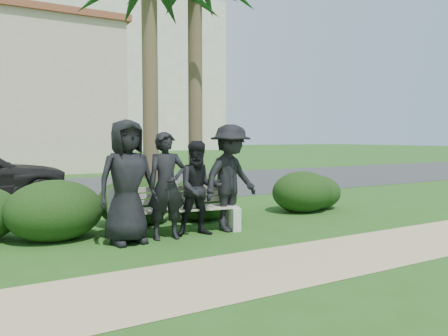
{
  "coord_description": "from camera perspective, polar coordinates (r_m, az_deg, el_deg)",
  "views": [
    {
      "loc": [
        -3.4,
        -6.14,
        1.62
      ],
      "look_at": [
        0.72,
        1.0,
        1.05
      ],
      "focal_mm": 35.0,
      "sensor_mm": 36.0,
      "label": 1
    }
  ],
  "objects": [
    {
      "name": "ground",
      "position": [
        7.2,
        -1.02,
        -9.04
      ],
      "size": [
        160.0,
        160.0,
        0.0
      ],
      "primitive_type": "plane",
      "color": "#275117",
      "rests_on": "ground"
    },
    {
      "name": "footpath",
      "position": [
        5.74,
        7.91,
        -12.45
      ],
      "size": [
        30.0,
        1.6,
        0.01
      ],
      "primitive_type": "cube",
      "color": "tan",
      "rests_on": "ground"
    },
    {
      "name": "asphalt_street",
      "position": [
        14.63,
        -16.39,
        -2.56
      ],
      "size": [
        160.0,
        8.0,
        0.01
      ],
      "primitive_type": "cube",
      "color": "#2D2D30",
      "rests_on": "ground"
    },
    {
      "name": "stucco_bldg_right",
      "position": [
        24.35,
        -24.5,
        8.42
      ],
      "size": [
        8.4,
        8.4,
        7.3
      ],
      "color": "#BEAF8E",
      "rests_on": "ground"
    },
    {
      "name": "hotel_tower",
      "position": [
        64.65,
        -14.31,
        14.34
      ],
      "size": [
        26.0,
        18.0,
        37.3
      ],
      "color": "beige",
      "rests_on": "ground"
    },
    {
      "name": "park_bench",
      "position": [
        7.46,
        -6.43,
        -5.89
      ],
      "size": [
        2.26,
        0.83,
        0.77
      ],
      "rotation": [
        0.0,
        0.0,
        -0.15
      ],
      "color": "#ADA491",
      "rests_on": "ground"
    },
    {
      "name": "man_a",
      "position": [
        6.81,
        -12.54,
        -1.76
      ],
      "size": [
        0.99,
        0.7,
        1.9
      ],
      "primitive_type": "imported",
      "rotation": [
        0.0,
        0.0,
        0.11
      ],
      "color": "black",
      "rests_on": "ground"
    },
    {
      "name": "man_b",
      "position": [
        7.0,
        -7.5,
        -2.32
      ],
      "size": [
        0.66,
        0.47,
        1.72
      ],
      "primitive_type": "imported",
      "rotation": [
        0.0,
        0.0,
        -0.09
      ],
      "color": "black",
      "rests_on": "ground"
    },
    {
      "name": "man_c",
      "position": [
        7.23,
        -3.25,
        -2.67
      ],
      "size": [
        0.87,
        0.75,
        1.57
      ],
      "primitive_type": "imported",
      "rotation": [
        0.0,
        0.0,
        -0.22
      ],
      "color": "black",
      "rests_on": "ground"
    },
    {
      "name": "man_d",
      "position": [
        7.57,
        0.87,
        -1.3
      ],
      "size": [
        1.34,
        1.0,
        1.85
      ],
      "primitive_type": "imported",
      "rotation": [
        0.0,
        0.0,
        0.29
      ],
      "color": "black",
      "rests_on": "ground"
    },
    {
      "name": "hedge_b",
      "position": [
        7.46,
        -21.28,
        -4.99
      ],
      "size": [
        1.51,
        1.25,
        0.99
      ],
      "primitive_type": "ellipsoid",
      "color": "black",
      "rests_on": "ground"
    },
    {
      "name": "hedge_c",
      "position": [
        8.33,
        -11.59,
        -4.15
      ],
      "size": [
        1.4,
        1.16,
        0.91
      ],
      "primitive_type": "ellipsoid",
      "color": "black",
      "rests_on": "ground"
    },
    {
      "name": "hedge_d",
      "position": [
        8.71,
        -2.63,
        -3.73
      ],
      "size": [
        1.39,
        1.15,
        0.91
      ],
      "primitive_type": "ellipsoid",
      "color": "black",
      "rests_on": "ground"
    },
    {
      "name": "hedge_e",
      "position": [
        9.76,
        10.21,
        -2.93
      ],
      "size": [
        1.41,
        1.16,
        0.92
      ],
      "primitive_type": "ellipsoid",
      "color": "black",
      "rests_on": "ground"
    },
    {
      "name": "hedge_f",
      "position": [
        10.2,
        11.89,
        -3.01
      ],
      "size": [
        1.22,
        1.01,
        0.8
      ],
      "primitive_type": "ellipsoid",
      "color": "black",
      "rests_on": "ground"
    }
  ]
}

